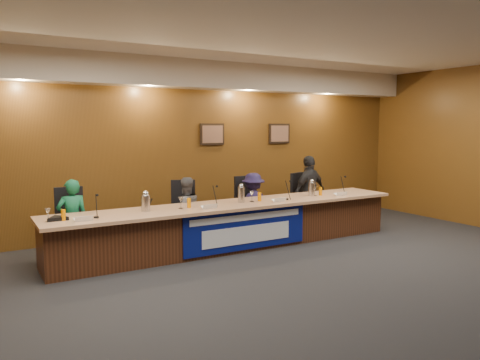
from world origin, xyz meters
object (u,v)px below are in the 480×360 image
object	(u,v)px
panelist_c	(253,204)
speakerphone	(57,218)
panelist_b	(186,211)
office_chair_c	(250,209)
office_chair_b	(183,216)
carafe_right	(312,189)
dais_body	(234,226)
banner	(247,229)
panelist_d	(309,192)
panelist_a	(73,220)
carafe_mid	(241,195)
office_chair_a	(72,227)
carafe_left	(146,203)
office_chair_d	(306,203)

from	to	relation	value
panelist_c	speakerphone	xyz separation A→B (m)	(-3.49, -0.63, 0.20)
panelist_b	office_chair_c	distance (m)	1.35
office_chair_b	carafe_right	xyz separation A→B (m)	(2.21, -0.71, 0.39)
carafe_right	dais_body	bearing A→B (deg)	178.39
panelist_b	carafe_right	xyz separation A→B (m)	(2.21, -0.61, 0.29)
office_chair_c	carafe_right	size ratio (longest dim) A/B	1.99
dais_body	banner	bearing A→B (deg)	-90.00
panelist_d	office_chair_b	size ratio (longest dim) A/B	2.99
dais_body	panelist_a	bearing A→B (deg)	166.98
office_chair_b	carafe_right	distance (m)	2.36
panelist_d	carafe_mid	bearing A→B (deg)	6.01
panelist_b	carafe_mid	xyz separation A→B (m)	(0.74, -0.60, 0.30)
office_chair_a	carafe_left	xyz separation A→B (m)	(0.94, -0.69, 0.39)
banner	office_chair_d	bearing A→B (deg)	28.01
carafe_mid	speakerphone	size ratio (longest dim) A/B	0.80
panelist_d	office_chair_c	distance (m)	1.34
carafe_left	panelist_b	bearing A→B (deg)	33.17
carafe_right	banner	bearing A→B (deg)	-166.92
carafe_mid	speakerphone	world-z (taller)	carafe_mid
banner	panelist_b	distance (m)	1.18
carafe_mid	banner	bearing A→B (deg)	-106.63
office_chair_b	banner	bearing A→B (deg)	-36.13
speakerphone	office_chair_c	bearing A→B (deg)	11.75
banner	panelist_b	size ratio (longest dim) A/B	1.91
dais_body	panelist_c	world-z (taller)	panelist_c
office_chair_a	speakerphone	size ratio (longest dim) A/B	1.50
dais_body	carafe_right	bearing A→B (deg)	-1.61
banner	panelist_b	xyz separation A→B (m)	(-0.62, 0.98, 0.20)
carafe_right	speakerphone	size ratio (longest dim) A/B	0.75
panelist_d	speakerphone	bearing A→B (deg)	-4.00
panelist_a	speakerphone	distance (m)	0.72
banner	carafe_right	world-z (taller)	carafe_right
carafe_mid	carafe_right	bearing A→B (deg)	-0.34
banner	carafe_right	xyz separation A→B (m)	(1.59, 0.37, 0.49)
panelist_a	panelist_c	world-z (taller)	panelist_a
dais_body	carafe_right	xyz separation A→B (m)	(1.59, -0.04, 0.52)
panelist_a	carafe_mid	distance (m)	2.65
panelist_d	carafe_right	distance (m)	0.77
dais_body	office_chair_a	bearing A→B (deg)	164.79
dais_body	carafe_mid	world-z (taller)	carafe_mid
carafe_left	banner	bearing A→B (deg)	-14.58
office_chair_c	panelist_d	bearing A→B (deg)	-3.39
office_chair_c	speakerphone	bearing A→B (deg)	-167.28
banner	carafe_right	distance (m)	1.71
panelist_a	carafe_left	world-z (taller)	panelist_a
office_chair_a	panelist_b	bearing A→B (deg)	0.71
panelist_b	office_chair_b	world-z (taller)	panelist_b
banner	office_chair_c	world-z (taller)	banner
carafe_mid	office_chair_d	bearing A→B (deg)	20.11
panelist_a	panelist_b	size ratio (longest dim) A/B	1.07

